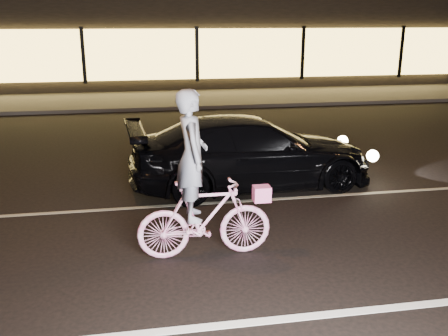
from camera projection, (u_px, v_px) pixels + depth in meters
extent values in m
plane|color=black|center=(331.00, 249.00, 6.81)|extent=(90.00, 90.00, 0.00)
cube|color=silver|center=(383.00, 309.00, 5.40)|extent=(60.00, 0.12, 0.01)
cube|color=gray|center=(288.00, 198.00, 8.70)|extent=(60.00, 0.10, 0.01)
cube|color=#383533|center=(203.00, 99.00, 19.05)|extent=(30.00, 4.00, 0.12)
cube|color=black|center=(186.00, 40.00, 24.15)|extent=(25.00, 8.00, 4.00)
cube|color=#FDCB58|center=(197.00, 54.00, 20.40)|extent=(23.00, 0.15, 2.00)
cube|color=black|center=(83.00, 56.00, 19.58)|extent=(0.15, 0.08, 2.20)
cube|color=black|center=(197.00, 54.00, 20.32)|extent=(0.15, 0.08, 2.20)
cube|color=black|center=(303.00, 53.00, 21.07)|extent=(0.15, 0.08, 2.20)
cube|color=black|center=(401.00, 52.00, 21.81)|extent=(0.15, 0.08, 2.20)
imported|color=#D82F8A|center=(205.00, 219.00, 6.46)|extent=(1.76, 0.50, 1.06)
imported|color=silver|center=(192.00, 156.00, 6.19)|extent=(0.40, 0.61, 1.66)
cube|color=#FF51BD|center=(262.00, 194.00, 6.50)|extent=(0.22, 0.18, 0.20)
imported|color=black|center=(251.00, 152.00, 9.18)|extent=(4.60, 2.12, 1.30)
sphere|color=#FFF2BF|center=(343.00, 141.00, 10.24)|extent=(0.22, 0.22, 0.22)
sphere|color=#FFF2BF|center=(373.00, 156.00, 9.13)|extent=(0.22, 0.22, 0.22)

